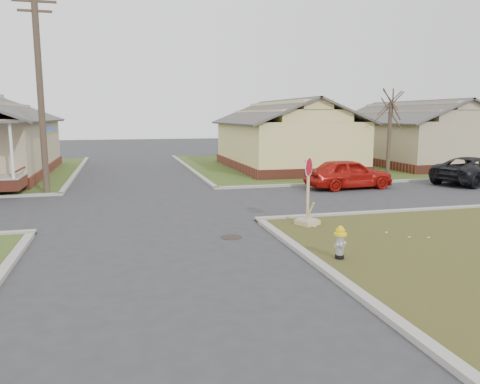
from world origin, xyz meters
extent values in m
plane|color=#2D2D30|center=(0.00, 0.00, 0.00)|extent=(120.00, 120.00, 0.00)
cube|color=#354F1C|center=(22.00, 18.00, 0.03)|extent=(37.00, 19.00, 0.05)
cylinder|color=black|center=(2.20, -0.50, 0.01)|extent=(0.64, 0.64, 0.01)
cube|color=brown|center=(10.00, 16.50, 0.30)|extent=(7.20, 11.20, 0.60)
cube|color=#EBDF8A|center=(10.00, 16.50, 1.90)|extent=(7.00, 11.00, 2.60)
cube|color=brown|center=(20.00, 16.50, 0.30)|extent=(7.20, 11.20, 0.60)
cube|color=tan|center=(20.00, 16.50, 1.90)|extent=(7.00, 11.00, 2.60)
cylinder|color=#3C2D23|center=(-4.20, 8.90, 4.50)|extent=(0.28, 0.28, 9.00)
cube|color=#3C2D23|center=(-4.20, 8.90, 8.40)|extent=(1.80, 0.10, 0.10)
cube|color=#3C2D23|center=(-4.20, 8.90, 8.00)|extent=(1.40, 0.10, 0.10)
cylinder|color=#3C2D23|center=(14.00, 10.20, 2.15)|extent=(0.22, 0.22, 4.20)
cylinder|color=black|center=(4.29, -3.36, 0.10)|extent=(0.23, 0.23, 0.10)
cylinder|color=#B9BABE|center=(4.29, -3.36, 0.39)|extent=(0.20, 0.20, 0.48)
sphere|color=#B9BABE|center=(4.29, -3.36, 0.63)|extent=(0.20, 0.20, 0.20)
cylinder|color=yellow|center=(4.29, -3.36, 0.68)|extent=(0.31, 0.31, 0.06)
cylinder|color=yellow|center=(4.29, -3.36, 0.75)|extent=(0.23, 0.23, 0.10)
sphere|color=yellow|center=(4.29, -3.36, 0.81)|extent=(0.16, 0.16, 0.16)
cube|color=tan|center=(4.94, 0.30, 0.12)|extent=(0.62, 0.62, 0.15)
cube|color=#A59F97|center=(4.94, 0.30, 0.22)|extent=(0.50, 0.50, 0.04)
cube|color=tan|center=(4.94, 0.30, 1.20)|extent=(0.09, 0.04, 2.10)
cylinder|color=#AC0B1B|center=(4.94, 0.25, 1.95)|extent=(0.56, 0.25, 0.60)
cylinder|color=white|center=(4.94, 0.27, 1.95)|extent=(0.63, 0.28, 0.68)
imported|color=#AB120C|center=(10.00, 7.24, 0.74)|extent=(4.44, 2.02, 1.48)
imported|color=black|center=(17.22, 7.12, 0.71)|extent=(5.60, 3.98, 1.42)
camera|label=1|loc=(-0.91, -13.62, 3.57)|focal=35.00mm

